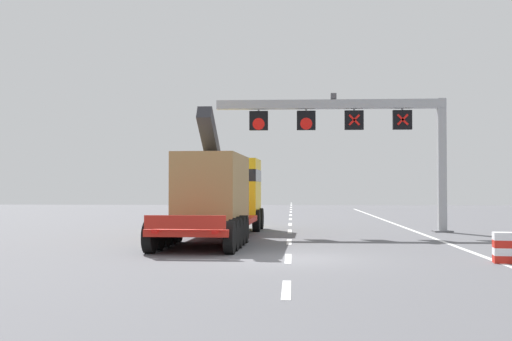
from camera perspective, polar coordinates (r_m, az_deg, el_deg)
ground at (r=19.98m, az=3.02°, el=-7.90°), size 112.00×112.00×0.00m
lane_markings at (r=49.43m, az=3.13°, el=-4.03°), size 0.20×73.65×0.01m
edge_line_right at (r=32.51m, az=14.16°, el=-5.35°), size 0.20×63.00×0.01m
overhead_lane_gantry at (r=32.08m, az=9.26°, el=4.10°), size 11.63×0.90×6.89m
heavy_haul_truck_red at (r=28.55m, az=-3.10°, el=-1.95°), size 3.43×14.13×5.30m
crash_barrier_striped at (r=20.15m, az=21.95°, el=-6.46°), size 1.06×0.64×0.90m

